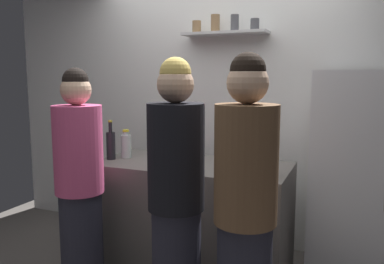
{
  "coord_description": "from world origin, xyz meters",
  "views": [
    {
      "loc": [
        1.14,
        -2.35,
        1.58
      ],
      "look_at": [
        -0.02,
        0.48,
        1.16
      ],
      "focal_mm": 36.87,
      "sensor_mm": 36.0,
      "label": 1
    }
  ],
  "objects": [
    {
      "name": "counter",
      "position": [
        -0.02,
        0.48,
        0.45
      ],
      "size": [
        1.53,
        0.74,
        0.91
      ],
      "primitive_type": "cube",
      "color": "#66605B",
      "rests_on": "ground"
    },
    {
      "name": "utensil_holder",
      "position": [
        -0.16,
        0.26,
        0.96
      ],
      "size": [
        0.09,
        0.09,
        0.21
      ],
      "color": "#B2B2B7",
      "rests_on": "counter"
    },
    {
      "name": "baking_pan",
      "position": [
        0.34,
        0.6,
        0.93
      ],
      "size": [
        0.34,
        0.24,
        0.05
      ],
      "primitive_type": "cube",
      "color": "gray",
      "rests_on": "counter"
    },
    {
      "name": "person_brown_jacket",
      "position": [
        0.63,
        -0.36,
        0.85
      ],
      "size": [
        0.34,
        0.34,
        1.71
      ],
      "rotation": [
        0.0,
        0.0,
        1.27
      ],
      "color": "#262633",
      "rests_on": "ground"
    },
    {
      "name": "water_bottle_plastic",
      "position": [
        -0.62,
        0.47,
        1.01
      ],
      "size": [
        0.09,
        0.09,
        0.24
      ],
      "color": "silver",
      "rests_on": "counter"
    },
    {
      "name": "person_pink_top",
      "position": [
        -0.62,
        -0.16,
        0.81
      ],
      "size": [
        0.34,
        0.34,
        1.65
      ],
      "rotation": [
        0.0,
        0.0,
        5.45
      ],
      "color": "#262633",
      "rests_on": "ground"
    },
    {
      "name": "wine_bottle_dark_glass",
      "position": [
        -0.7,
        0.37,
        1.03
      ],
      "size": [
        0.07,
        0.07,
        0.33
      ],
      "color": "black",
      "rests_on": "counter"
    },
    {
      "name": "refrigerator",
      "position": [
        1.19,
        0.85,
        0.82
      ],
      "size": [
        0.67,
        0.6,
        1.63
      ],
      "color": "white",
      "rests_on": "ground"
    },
    {
      "name": "wine_bottle_pale_glass",
      "position": [
        0.63,
        0.32,
        1.02
      ],
      "size": [
        0.07,
        0.07,
        0.3
      ],
      "color": "#B2BFB2",
      "rests_on": "counter"
    },
    {
      "name": "back_wall_assembly",
      "position": [
        0.0,
        1.25,
        1.3
      ],
      "size": [
        4.8,
        0.32,
        2.6
      ],
      "color": "white",
      "rests_on": "ground"
    },
    {
      "name": "person_blonde",
      "position": [
        0.19,
        -0.28,
        0.84
      ],
      "size": [
        0.34,
        0.34,
        1.7
      ],
      "rotation": [
        0.0,
        0.0,
        5.21
      ],
      "color": "#262633",
      "rests_on": "ground"
    }
  ]
}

